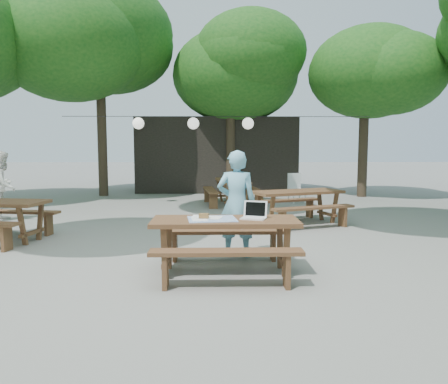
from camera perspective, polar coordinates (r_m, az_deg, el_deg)
The scene contains 11 objects.
ground at distance 7.12m, azimuth -4.67°, elevation -8.20°, with size 80.00×80.00×0.00m, color slate.
pavilion at distance 17.39m, azimuth -0.96°, elevation 4.91°, with size 6.00×3.00×2.80m, color black.
main_picnic_table at distance 6.05m, azimuth 0.14°, elevation -6.96°, with size 2.00×1.58×0.75m.
picnic_table_ne at distance 9.93m, azimuth 9.55°, elevation -1.91°, with size 2.34×2.15×0.75m.
picnic_table_far_e at distance 12.95m, azimuth 1.09°, elevation 0.02°, with size 1.79×2.08×0.75m.
woman at distance 6.85m, azimuth 1.64°, elevation -1.56°, with size 0.61×0.40×1.68m, color #7AC2DE.
second_person at distance 11.48m, azimuth -26.91°, elevation 0.73°, with size 0.79×0.62×1.63m, color white.
plastic_chair at distance 13.68m, azimuth 9.45°, elevation -0.28°, with size 0.54×0.54×0.90m.
laptop at distance 6.04m, azimuth 3.98°, elevation -2.89°, with size 0.40×0.35×0.24m.
tabletop_clutter at distance 5.98m, azimuth -1.87°, elevation -3.45°, with size 0.71×0.62×0.08m.
paper_lanterns at distance 12.91m, azimuth -3.97°, elevation 8.95°, with size 9.00×0.34×0.38m.
Camera 1 is at (0.43, -6.88, 1.75)m, focal length 35.00 mm.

